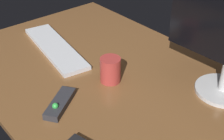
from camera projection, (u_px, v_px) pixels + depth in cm
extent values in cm
cube|color=brown|center=(117.00, 84.00, 118.27)|extent=(140.00, 84.00, 2.00)
cylinder|color=silver|center=(223.00, 90.00, 112.52)|extent=(19.42, 19.42, 1.37)
cube|color=silver|center=(55.00, 48.00, 138.01)|extent=(46.23, 18.36, 1.72)
cube|color=#2D2D33|center=(60.00, 103.00, 105.62)|extent=(13.20, 16.00, 2.33)
sphere|color=green|center=(56.00, 106.00, 102.02)|extent=(2.03, 2.03, 2.03)
cylinder|color=#B23833|center=(110.00, 70.00, 116.10)|extent=(7.58, 7.58, 9.50)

